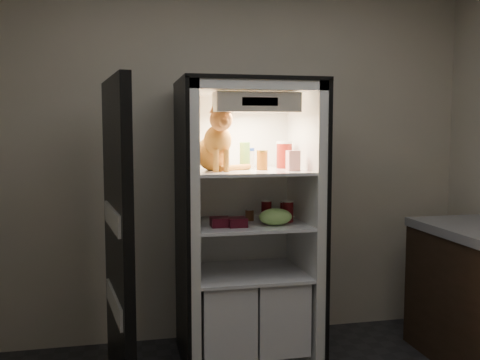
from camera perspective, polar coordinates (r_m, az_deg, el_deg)
The scene contains 16 objects.
room_shell at distance 2.23m, azimuth 8.82°, elevation 7.01°, with size 3.60×3.60×3.60m.
refrigerator at distance 3.64m, azimuth 0.67°, elevation -6.69°, with size 0.90×0.72×1.88m.
fridge_door at distance 3.23m, azimuth -12.90°, elevation -6.18°, with size 0.18×0.87×1.85m.
tabby_cat at distance 3.44m, azimuth -2.62°, elevation 3.69°, with size 0.38×0.42×0.43m.
parmesan_shaker at distance 3.55m, azimuth 0.51°, elevation 2.60°, with size 0.07×0.07×0.18m.
mayo_tub at distance 3.64m, azimuth 0.77°, elevation 2.35°, with size 0.10×0.10×0.14m.
salsa_jar at distance 3.50m, azimuth 2.38°, elevation 2.14°, with size 0.07×0.07×0.13m.
pepper_jar at distance 3.66m, azimuth 4.74°, elevation 2.69°, with size 0.11×0.11×0.18m.
cream_carton at distance 3.45m, azimuth 5.68°, elevation 2.07°, with size 0.08×0.08×0.13m, color white.
soda_can_a at distance 3.65m, azimuth 2.84°, elevation -3.23°, with size 0.07×0.07×0.13m.
soda_can_b at distance 3.65m, azimuth 4.82°, elevation -3.30°, with size 0.07×0.07×0.13m.
soda_can_c at distance 3.58m, azimuth 5.12°, elevation -3.37°, with size 0.08×0.08×0.14m.
condiment_jar at distance 3.62m, azimuth 1.03°, elevation -3.71°, with size 0.06×0.06×0.08m.
grape_bag at distance 3.45m, azimuth 3.80°, elevation -3.94°, with size 0.22×0.16×0.11m, color #7EAE51.
berry_box_left at distance 3.40m, azimuth -2.13°, elevation -4.50°, with size 0.12×0.12×0.06m, color #530D1D.
berry_box_right at distance 3.39m, azimuth -0.30°, elevation -4.52°, with size 0.11×0.11×0.06m, color #530D1D.
Camera 1 is at (-0.80, -2.08, 1.56)m, focal length 40.00 mm.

